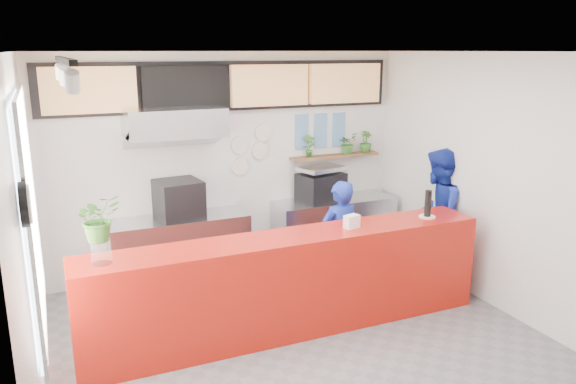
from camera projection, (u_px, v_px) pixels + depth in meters
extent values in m
plane|color=slate|center=(306.00, 347.00, 5.87)|extent=(5.00, 5.00, 0.00)
plane|color=silver|center=(309.00, 52.00, 5.13)|extent=(5.00, 5.00, 0.00)
plane|color=white|center=(229.00, 163.00, 7.72)|extent=(5.00, 0.00, 5.00)
plane|color=white|center=(28.00, 243.00, 4.53)|extent=(0.00, 5.00, 5.00)
plane|color=white|center=(502.00, 185.00, 6.48)|extent=(0.00, 5.00, 5.00)
cube|color=#B1170C|center=(291.00, 284.00, 6.09)|extent=(4.50, 0.60, 1.10)
cube|color=beige|center=(227.00, 82.00, 7.44)|extent=(5.00, 0.02, 0.80)
cube|color=#B2B5BA|center=(180.00, 250.00, 7.40)|extent=(1.80, 0.60, 0.90)
cube|color=black|center=(179.00, 199.00, 7.24)|extent=(0.61, 0.61, 0.49)
cube|color=#B2B5BA|center=(174.00, 122.00, 6.94)|extent=(1.20, 0.70, 0.35)
cube|color=#B2B5BA|center=(175.00, 138.00, 6.99)|extent=(1.20, 0.69, 0.31)
cube|color=#B2B5BA|center=(334.00, 229.00, 8.30)|extent=(1.80, 0.60, 0.90)
cube|color=black|center=(321.00, 187.00, 8.05)|extent=(0.71, 0.57, 0.40)
cube|color=silver|center=(321.00, 168.00, 7.98)|extent=(0.70, 0.56, 0.06)
cube|color=brown|center=(335.00, 156.00, 8.25)|extent=(1.40, 0.18, 0.04)
cube|color=tan|center=(89.00, 90.00, 6.67)|extent=(1.10, 0.10, 0.55)
cube|color=black|center=(185.00, 88.00, 7.12)|extent=(1.10, 0.10, 0.55)
cube|color=tan|center=(270.00, 85.00, 7.58)|extent=(1.10, 0.10, 0.55)
cube|color=tan|center=(345.00, 83.00, 8.03)|extent=(1.10, 0.10, 0.55)
cube|color=black|center=(228.00, 86.00, 7.43)|extent=(4.80, 0.04, 0.65)
cube|color=silver|center=(30.00, 210.00, 4.76)|extent=(0.04, 2.20, 1.90)
cube|color=#B2B5BA|center=(32.00, 209.00, 4.76)|extent=(0.03, 2.30, 2.00)
cylinder|color=black|center=(24.00, 205.00, 3.61)|extent=(0.05, 0.30, 0.30)
cylinder|color=white|center=(29.00, 204.00, 3.62)|extent=(0.02, 0.26, 0.26)
cube|color=black|center=(64.00, 60.00, 4.33)|extent=(0.05, 2.40, 0.04)
cylinder|color=silver|center=(239.00, 145.00, 7.69)|extent=(0.24, 0.03, 0.24)
cylinder|color=silver|center=(260.00, 151.00, 7.83)|extent=(0.24, 0.03, 0.24)
cylinder|color=silver|center=(240.00, 166.00, 7.76)|extent=(0.24, 0.03, 0.24)
cylinder|color=silver|center=(263.00, 133.00, 7.79)|extent=(0.24, 0.03, 0.24)
cube|color=#598CBF|center=(302.00, 123.00, 8.01)|extent=(0.20, 0.02, 0.25)
cube|color=#598CBF|center=(321.00, 122.00, 8.12)|extent=(0.20, 0.02, 0.25)
cube|color=#598CBF|center=(339.00, 121.00, 8.24)|extent=(0.20, 0.02, 0.25)
cube|color=#598CBF|center=(302.00, 140.00, 8.07)|extent=(0.20, 0.02, 0.25)
cube|color=#598CBF|center=(320.00, 139.00, 8.19)|extent=(0.20, 0.02, 0.25)
cube|color=#598CBF|center=(339.00, 138.00, 8.30)|extent=(0.20, 0.02, 0.25)
imported|color=navy|center=(339.00, 241.00, 6.85)|extent=(0.59, 0.42, 1.50)
imported|color=navy|center=(437.00, 215.00, 7.46)|extent=(1.09, 1.06, 1.78)
imported|color=#356B25|center=(309.00, 146.00, 8.04)|extent=(0.19, 0.14, 0.33)
imported|color=#356B25|center=(348.00, 143.00, 8.29)|extent=(0.36, 0.34, 0.31)
imported|color=#356B25|center=(366.00, 142.00, 8.41)|extent=(0.19, 0.17, 0.32)
cylinder|color=white|center=(101.00, 252.00, 5.16)|extent=(0.22, 0.22, 0.23)
imported|color=#356B25|center=(98.00, 218.00, 5.08)|extent=(0.48, 0.45, 0.43)
cube|color=white|center=(352.00, 222.00, 6.20)|extent=(0.19, 0.14, 0.15)
cylinder|color=white|center=(427.00, 217.00, 6.61)|extent=(0.21, 0.21, 0.01)
cylinder|color=black|center=(428.00, 203.00, 6.57)|extent=(0.10, 0.10, 0.31)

